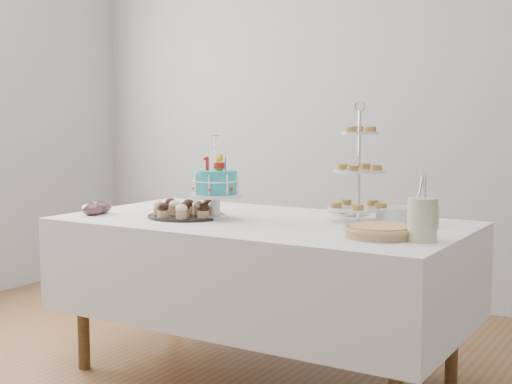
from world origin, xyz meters
The scene contains 11 objects.
walls centered at (0.00, 0.00, 1.35)m, with size 5.04×4.04×2.70m.
table centered at (0.00, 0.30, 0.54)m, with size 1.92×1.02×0.77m.
birthday_cake centered at (-0.21, 0.21, 0.88)m, with size 0.26×0.26×0.40m.
cupcake_tray centered at (-0.37, 0.19, 0.81)m, with size 0.38×0.38×0.09m.
pie centered at (0.66, 0.14, 0.80)m, with size 0.30×0.30×0.05m.
tiered_stand centered at (0.41, 0.50, 1.01)m, with size 0.29×0.29×0.57m.
plate_stack centered at (0.57, 0.56, 0.81)m, with size 0.19×0.19×0.07m.
pastry_plate centered at (0.27, 0.70, 0.78)m, with size 0.21×0.21×0.03m.
jam_bowl_a centered at (-0.81, 0.00, 0.80)m, with size 0.11×0.11×0.06m.
jam_bowl_b centered at (-0.82, 0.07, 0.80)m, with size 0.11×0.11×0.07m.
utensil_pitcher centered at (0.84, 0.13, 0.86)m, with size 0.13×0.12×0.26m.
Camera 1 is at (1.73, -2.58, 1.26)m, focal length 50.00 mm.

